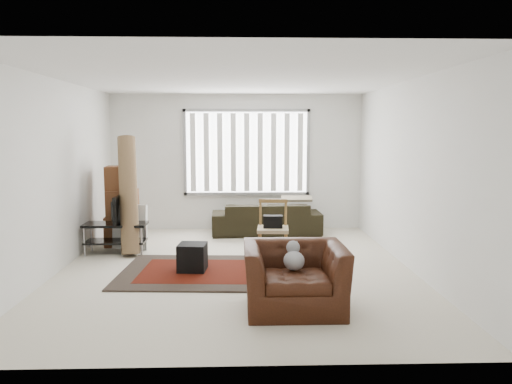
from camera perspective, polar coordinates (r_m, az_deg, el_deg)
room at (r=7.52m, az=-2.09°, el=5.34°), size 6.00×6.02×2.71m
persian_rug at (r=7.11m, az=-4.48°, el=-9.06°), size 2.76×1.92×0.02m
tv_stand at (r=8.39m, az=-15.75°, el=-4.38°), size 0.99×0.45×0.50m
tv at (r=8.33m, az=-15.83°, el=-1.88°), size 0.10×0.81×0.46m
subwoofer at (r=7.13m, az=-7.27°, el=-7.39°), size 0.41×0.41×0.38m
moving_boxes at (r=8.95m, az=-15.07°, el=-1.83°), size 0.59×0.55×1.37m
white_flatpack at (r=8.66m, az=-14.21°, el=-3.88°), size 0.61×0.28×0.75m
rolled_rug at (r=8.27m, az=-14.37°, el=-0.31°), size 0.47×0.83×1.91m
sofa at (r=9.60m, az=1.19°, el=-2.46°), size 2.10×0.97×0.80m
side_chair at (r=7.83m, az=1.95°, el=-3.92°), size 0.51×0.51×0.90m
armchair at (r=5.61m, az=4.41°, el=-9.16°), size 1.12×0.97×0.83m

